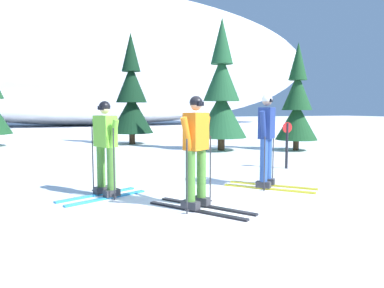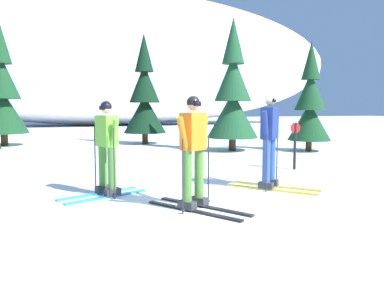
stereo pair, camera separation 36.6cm
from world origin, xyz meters
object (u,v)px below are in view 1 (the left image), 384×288
object	(u,v)px
skier_orange_jacket	(196,151)
pine_tree_far_right	(297,106)
skier_lime_jacket	(105,147)
trail_marker_post	(287,142)
pine_tree_right	(222,96)
skier_navy_jacket	(267,138)
pine_tree_center_right	(132,98)

from	to	relation	value
skier_orange_jacket	pine_tree_far_right	distance (m)	9.00
skier_lime_jacket	trail_marker_post	size ratio (longest dim) A/B	1.40
pine_tree_right	skier_navy_jacket	bearing A→B (deg)	-107.42
skier_navy_jacket	pine_tree_far_right	size ratio (longest dim) A/B	0.46
skier_lime_jacket	pine_tree_right	world-z (taller)	pine_tree_right
skier_orange_jacket	pine_tree_center_right	world-z (taller)	pine_tree_center_right
pine_tree_right	trail_marker_post	bearing A→B (deg)	-92.37
skier_lime_jacket	pine_tree_far_right	bearing A→B (deg)	32.24
pine_tree_far_right	trail_marker_post	size ratio (longest dim) A/B	3.30
skier_orange_jacket	skier_lime_jacket	distance (m)	1.80
trail_marker_post	skier_navy_jacket	bearing A→B (deg)	-134.30
skier_navy_jacket	pine_tree_center_right	size ratio (longest dim) A/B	0.38
pine_tree_far_right	trail_marker_post	xyz separation A→B (m)	(-2.85, -3.43, -0.99)
pine_tree_center_right	pine_tree_right	world-z (taller)	pine_tree_right
skier_orange_jacket	trail_marker_post	xyz separation A→B (m)	(3.64, 2.76, -0.22)
pine_tree_right	trail_marker_post	distance (m)	4.61
pine_tree_far_right	trail_marker_post	distance (m)	4.57
skier_navy_jacket	trail_marker_post	distance (m)	2.55
trail_marker_post	pine_tree_far_right	bearing A→B (deg)	50.24
skier_navy_jacket	pine_tree_center_right	bearing A→B (deg)	93.99
pine_tree_center_right	trail_marker_post	xyz separation A→B (m)	(2.46, -8.13, -1.35)
skier_orange_jacket	pine_tree_right	distance (m)	8.20
skier_lime_jacket	trail_marker_post	bearing A→B (deg)	16.49
skier_navy_jacket	pine_tree_right	xyz separation A→B (m)	(1.95, 6.22, 1.07)
skier_lime_jacket	pine_tree_right	bearing A→B (deg)	49.16
skier_lime_jacket	pine_tree_center_right	bearing A→B (deg)	75.86
skier_orange_jacket	pine_tree_center_right	size ratio (longest dim) A/B	0.36
pine_tree_far_right	skier_navy_jacket	bearing A→B (deg)	-131.40
pine_tree_far_right	trail_marker_post	world-z (taller)	pine_tree_far_right
trail_marker_post	pine_tree_center_right	bearing A→B (deg)	106.85
skier_lime_jacket	trail_marker_post	xyz separation A→B (m)	(4.87, 1.44, -0.20)
skier_orange_jacket	pine_tree_far_right	size ratio (longest dim) A/B	0.44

